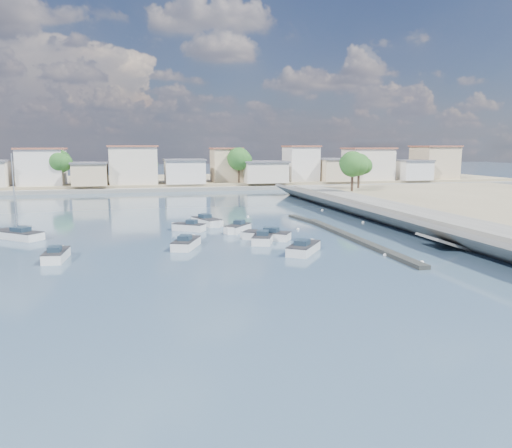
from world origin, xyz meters
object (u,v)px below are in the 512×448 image
Objects in this scene: motorboat_g at (208,222)px; sailboat at (15,235)px; motorboat_e at (187,243)px; motorboat_f at (187,227)px; motorboat_a at (57,255)px; motorboat_b at (264,238)px; motorboat_d at (237,229)px; motorboat_c at (265,236)px; motorboat_h at (304,248)px.

sailboat is (-20.78, -4.33, 0.03)m from motorboat_g.
motorboat_e is 1.27× the size of motorboat_f.
motorboat_a is at bearing -133.74° from motorboat_g.
motorboat_f is 0.42× the size of sailboat.
motorboat_e is 0.54× the size of sailboat.
motorboat_b is at bearing -17.58° from sailboat.
motorboat_d is 9.64m from motorboat_e.
motorboat_g is 0.59× the size of sailboat.
motorboat_e is (-8.20, -2.28, -0.00)m from motorboat_c.
motorboat_g is (2.84, 3.54, 0.00)m from motorboat_f.
motorboat_e is 11.18m from motorboat_h.
motorboat_b is at bearing -72.18° from motorboat_g.
motorboat_b and motorboat_g have the same top height.
motorboat_f is at bearing 83.96° from motorboat_e.
motorboat_g is (-3.91, 12.15, 0.00)m from motorboat_b.
motorboat_b is 6.17m from motorboat_h.
sailboat is (-5.68, 11.44, 0.03)m from motorboat_a.
motorboat_a is at bearing -166.66° from motorboat_e.
motorboat_c is at bearing -68.12° from motorboat_g.
motorboat_d is 0.44× the size of sailboat.
motorboat_b is 0.99× the size of motorboat_h.
motorboat_h is (1.92, -7.02, -0.00)m from motorboat_c.
motorboat_b is at bearing 112.49° from motorboat_h.
sailboat is at bearing 153.45° from motorboat_h.
motorboat_h is at bearing -74.73° from motorboat_c.
motorboat_d is 0.75× the size of motorboat_g.
motorboat_d is at bearing -23.16° from motorboat_f.
motorboat_e is at bearing -96.04° from motorboat_f.
motorboat_g is at bearing 109.34° from motorboat_h.
sailboat is at bearing -168.22° from motorboat_g.
motorboat_b is (19.00, 3.62, -0.00)m from motorboat_a.
motorboat_c and motorboat_e have the same top height.
motorboat_c is at bearing -45.37° from motorboat_f.
motorboat_d is 5.75m from motorboat_f.
sailboat is at bearing 116.42° from motorboat_a.
sailboat is (-16.92, 8.77, 0.03)m from motorboat_e.
motorboat_b is at bearing -51.90° from motorboat_f.
sailboat reaches higher than motorboat_c.
motorboat_d is (17.54, 9.97, -0.00)m from motorboat_a.
motorboat_c is at bearing 71.54° from motorboat_b.
motorboat_a is 0.92× the size of motorboat_c.
motorboat_b is 0.93× the size of motorboat_g.
motorboat_a is 21.46m from motorboat_h.
motorboat_g is (3.85, 13.11, 0.00)m from motorboat_e.
motorboat_c is at bearing -69.22° from motorboat_d.
sailboat reaches higher than motorboat_a.
motorboat_e is (-7.76, -0.95, 0.00)m from motorboat_b.
motorboat_g is (-4.35, 10.83, 0.00)m from motorboat_c.
motorboat_e and motorboat_g have the same top height.
motorboat_a is 0.86× the size of motorboat_g.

